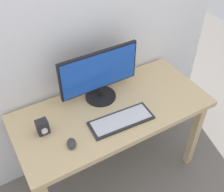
# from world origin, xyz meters

# --- Properties ---
(ground_plane) EXTENTS (6.00, 6.00, 0.00)m
(ground_plane) POSITION_xyz_m (0.00, 0.00, 0.00)
(ground_plane) COLOR slate
(desk) EXTENTS (1.38, 0.64, 0.76)m
(desk) POSITION_xyz_m (0.00, 0.00, 0.66)
(desk) COLOR tan
(desk) RESTS_ON ground_plane
(monitor) EXTENTS (0.58, 0.22, 0.38)m
(monitor) POSITION_xyz_m (-0.01, 0.16, 0.95)
(monitor) COLOR black
(monitor) RESTS_ON desk
(keyboard_primary) EXTENTS (0.44, 0.19, 0.02)m
(keyboard_primary) POSITION_xyz_m (-0.01, -0.13, 0.76)
(keyboard_primary) COLOR #232328
(keyboard_primary) RESTS_ON desk
(mouse) EXTENTS (0.08, 0.09, 0.04)m
(mouse) POSITION_xyz_m (-0.38, -0.15, 0.78)
(mouse) COLOR #333338
(mouse) RESTS_ON desk
(audio_controller) EXTENTS (0.07, 0.07, 0.10)m
(audio_controller) POSITION_xyz_m (-0.49, 0.03, 0.81)
(audio_controller) COLOR #232328
(audio_controller) RESTS_ON desk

